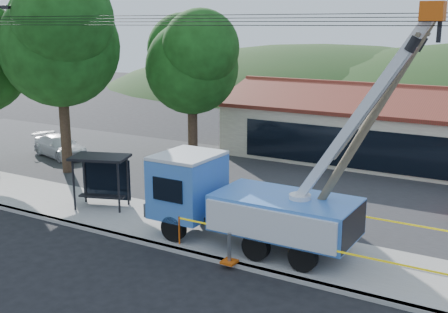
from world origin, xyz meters
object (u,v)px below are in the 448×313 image
utility_truck (244,201)px  leaning_pole (363,131)px  car_silver (179,178)px  car_white (61,158)px  bus_shelter (102,169)px

utility_truck → leaning_pole: size_ratio=1.20×
car_silver → car_white: car_silver is taller
bus_shelter → car_silver: 6.33m
car_silver → car_white: 8.93m
utility_truck → car_white: size_ratio=2.27×
leaning_pole → car_white: 22.14m
leaning_pole → car_silver: size_ratio=1.95×
utility_truck → leaning_pole: bearing=5.5°
car_silver → leaning_pole: bearing=-64.6°
car_white → bus_shelter: bearing=-108.0°
bus_shelter → car_white: (-9.08, 6.01, -1.86)m
leaning_pole → utility_truck: bearing=-174.5°
leaning_pole → car_silver: 14.15m
utility_truck → car_silver: (-7.65, 6.67, -1.81)m
utility_truck → car_white: (-16.58, 6.63, -1.81)m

